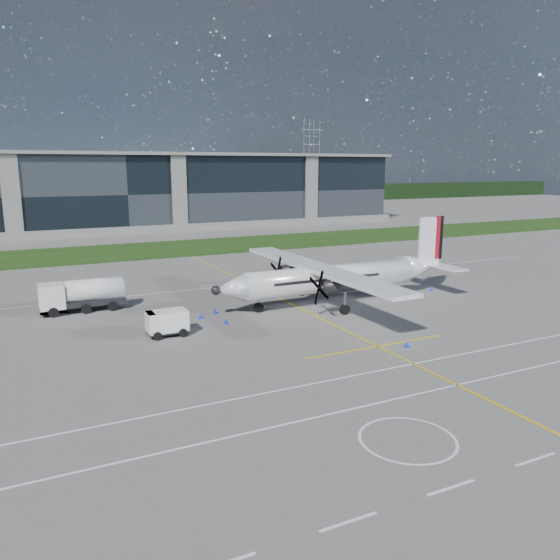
# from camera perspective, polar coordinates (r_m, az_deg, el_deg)

# --- Properties ---
(ground) EXTENTS (400.00, 400.00, 0.00)m
(ground) POSITION_cam_1_polar(r_m,az_deg,el_deg) (80.64, -11.31, 2.37)
(ground) COLOR slate
(ground) RESTS_ON ground
(grass_strip) EXTENTS (400.00, 18.00, 0.04)m
(grass_strip) POSITION_cam_1_polar(r_m,az_deg,el_deg) (88.31, -12.66, 3.14)
(grass_strip) COLOR #183A10
(grass_strip) RESTS_ON ground
(terminal_building) EXTENTS (120.00, 20.00, 15.00)m
(terminal_building) POSITION_cam_1_polar(r_m,az_deg,el_deg) (118.84, -16.53, 8.74)
(terminal_building) COLOR black
(terminal_building) RESTS_ON ground
(tree_line) EXTENTS (400.00, 6.00, 6.00)m
(tree_line) POSITION_cam_1_polar(r_m,az_deg,el_deg) (178.41, -19.80, 7.96)
(tree_line) COLOR black
(tree_line) RESTS_ON ground
(pylon_east) EXTENTS (9.00, 4.60, 30.00)m
(pylon_east) POSITION_cam_1_polar(r_m,az_deg,el_deg) (214.55, 3.30, 12.37)
(pylon_east) COLOR gray
(pylon_east) RESTS_ON ground
(yellow_taxiway_centerline) EXTENTS (0.20, 70.00, 0.01)m
(yellow_taxiway_centerline) POSITION_cam_1_polar(r_m,az_deg,el_deg) (53.97, 0.12, -2.03)
(yellow_taxiway_centerline) COLOR yellow
(yellow_taxiway_centerline) RESTS_ON ground
(white_lane_line) EXTENTS (90.00, 0.15, 0.01)m
(white_lane_line) POSITION_cam_1_polar(r_m,az_deg,el_deg) (33.22, 14.21, -11.47)
(white_lane_line) COLOR white
(white_lane_line) RESTS_ON ground
(turboprop_aircraft) EXTENTS (25.28, 26.22, 7.87)m
(turboprop_aircraft) POSITION_cam_1_polar(r_m,az_deg,el_deg) (52.36, 6.20, 1.86)
(turboprop_aircraft) COLOR white
(turboprop_aircraft) RESTS_ON ground
(fuel_tanker_truck) EXTENTS (7.74, 2.51, 2.90)m
(fuel_tanker_truck) POSITION_cam_1_polar(r_m,az_deg,el_deg) (52.46, -20.55, -1.58)
(fuel_tanker_truck) COLOR silver
(fuel_tanker_truck) RESTS_ON ground
(baggage_tug) EXTENTS (3.29, 1.97, 1.97)m
(baggage_tug) POSITION_cam_1_polar(r_m,az_deg,el_deg) (43.30, -11.71, -4.44)
(baggage_tug) COLOR white
(baggage_tug) RESTS_ON ground
(ground_crew_person) EXTENTS (0.71, 0.87, 1.87)m
(ground_crew_person) POSITION_cam_1_polar(r_m,az_deg,el_deg) (44.47, -13.39, -4.16)
(ground_crew_person) COLOR #F25907
(ground_crew_person) RESTS_ON ground
(safety_cone_stbdwing) EXTENTS (0.36, 0.36, 0.50)m
(safety_cone_stbdwing) POSITION_cam_1_polar(r_m,az_deg,el_deg) (63.42, -2.44, 0.29)
(safety_cone_stbdwing) COLOR #0D29E8
(safety_cone_stbdwing) RESTS_ON ground
(safety_cone_nose_port) EXTENTS (0.36, 0.36, 0.50)m
(safety_cone_nose_port) POSITION_cam_1_polar(r_m,az_deg,el_deg) (45.88, -5.70, -4.28)
(safety_cone_nose_port) COLOR #0D29E8
(safety_cone_nose_port) RESTS_ON ground
(safety_cone_nose_stbd) EXTENTS (0.36, 0.36, 0.50)m
(safety_cone_nose_stbd) POSITION_cam_1_polar(r_m,az_deg,el_deg) (49.21, -6.80, -3.19)
(safety_cone_nose_stbd) COLOR #0D29E8
(safety_cone_nose_stbd) RESTS_ON ground
(safety_cone_portwing) EXTENTS (0.36, 0.36, 0.50)m
(safety_cone_portwing) POSITION_cam_1_polar(r_m,az_deg,el_deg) (41.01, 13.13, -6.51)
(safety_cone_portwing) COLOR #0D29E8
(safety_cone_portwing) RESTS_ON ground
(safety_cone_tail) EXTENTS (0.36, 0.36, 0.50)m
(safety_cone_tail) POSITION_cam_1_polar(r_m,az_deg,el_deg) (59.88, 15.54, -0.84)
(safety_cone_tail) COLOR #0D29E8
(safety_cone_tail) RESTS_ON ground
(safety_cone_fwd) EXTENTS (0.36, 0.36, 0.50)m
(safety_cone_fwd) POSITION_cam_1_polar(r_m,az_deg,el_deg) (47.73, -8.27, -3.71)
(safety_cone_fwd) COLOR #0D29E8
(safety_cone_fwd) RESTS_ON ground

